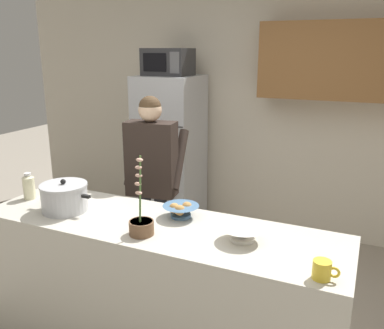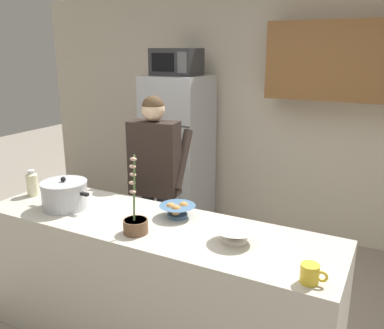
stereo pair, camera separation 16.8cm
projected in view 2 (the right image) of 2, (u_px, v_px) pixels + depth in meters
The scene contains 11 objects.
back_wall_unit at pixel (290, 105), 4.26m from camera, with size 6.00×0.48×2.60m.
kitchen_island at pixel (154, 286), 2.73m from camera, with size 2.39×0.68×0.92m, color beige.
refrigerator at pixel (178, 153), 4.58m from camera, with size 0.64×0.68×1.72m.
microwave at pixel (177, 62), 4.28m from camera, with size 0.48×0.37×0.28m.
person_near_pot at pixel (155, 168), 3.45m from camera, with size 0.54×0.47×1.63m.
cooking_pot at pixel (65, 195), 2.83m from camera, with size 0.43×0.32×0.23m.
coffee_mug at pixel (310, 274), 1.92m from camera, with size 0.13×0.09×0.10m.
bread_bowl at pixel (177, 210), 2.68m from camera, with size 0.24×0.24×0.10m.
empty_bowl at pixel (236, 234), 2.34m from camera, with size 0.25×0.25×0.08m.
bottle_near_edge at pixel (32, 183), 3.07m from camera, with size 0.09×0.09×0.20m.
potted_orchid at pixel (135, 222), 2.44m from camera, with size 0.15×0.15×0.49m.
Camera 2 is at (1.34, -2.01, 1.99)m, focal length 38.07 mm.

